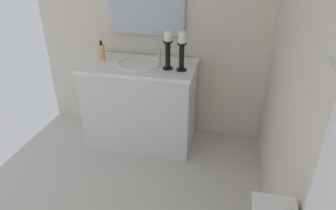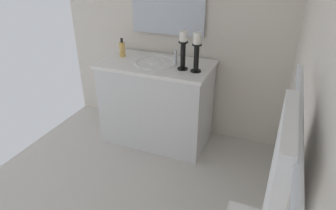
# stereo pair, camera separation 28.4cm
# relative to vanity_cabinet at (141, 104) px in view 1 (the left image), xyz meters

# --- Properties ---
(wall_back) EXTENTS (3.12, 0.04, 2.45)m
(wall_back) POSITION_rel_vanity_cabinet_xyz_m (1.23, 1.19, 0.82)
(wall_back) COLOR silver
(wall_back) RESTS_ON ground
(wall_left) EXTENTS (0.04, 2.32, 2.45)m
(wall_left) POSITION_rel_vanity_cabinet_xyz_m (-0.32, 0.03, 0.82)
(wall_left) COLOR silver
(wall_left) RESTS_ON ground
(vanity_cabinet) EXTENTS (0.58, 1.04, 0.82)m
(vanity_cabinet) POSITION_rel_vanity_cabinet_xyz_m (0.00, 0.00, 0.00)
(vanity_cabinet) COLOR silver
(vanity_cabinet) RESTS_ON ground
(sink_basin) EXTENTS (0.40, 0.40, 0.24)m
(sink_basin) POSITION_rel_vanity_cabinet_xyz_m (0.00, 0.00, 0.37)
(sink_basin) COLOR white
(sink_basin) RESTS_ON vanity_cabinet
(candle_holder_tall) EXTENTS (0.09, 0.09, 0.34)m
(candle_holder_tall) POSITION_rel_vanity_cabinet_xyz_m (0.07, 0.40, 0.59)
(candle_holder_tall) COLOR black
(candle_holder_tall) RESTS_ON vanity_cabinet
(candle_holder_short) EXTENTS (0.09, 0.09, 0.33)m
(candle_holder_short) POSITION_rel_vanity_cabinet_xyz_m (0.06, 0.28, 0.58)
(candle_holder_short) COLOR black
(candle_holder_short) RESTS_ON vanity_cabinet
(soap_bottle) EXTENTS (0.06, 0.06, 0.18)m
(soap_bottle) POSITION_rel_vanity_cabinet_xyz_m (-0.05, -0.38, 0.48)
(soap_bottle) COLOR #E5B259
(soap_bottle) RESTS_ON vanity_cabinet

